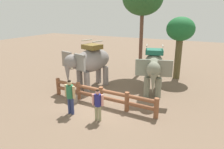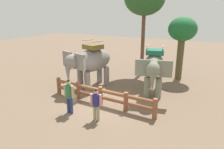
{
  "view_description": "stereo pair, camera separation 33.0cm",
  "coord_description": "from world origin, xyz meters",
  "px_view_note": "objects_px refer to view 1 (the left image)",
  "views": [
    {
      "loc": [
        5.35,
        -9.43,
        5.06
      ],
      "look_at": [
        0.0,
        1.35,
        1.4
      ],
      "focal_mm": 33.52,
      "sensor_mm": 36.0,
      "label": 1
    },
    {
      "loc": [
        5.64,
        -9.28,
        5.06
      ],
      "look_at": [
        0.0,
        1.35,
        1.4
      ],
      "focal_mm": 33.52,
      "sensor_mm": 36.0,
      "label": 2
    }
  ],
  "objects_px": {
    "tourist_man_in_blue": "(70,95)",
    "feed_bucket": "(74,99)",
    "elephant_center": "(154,67)",
    "tourist_woman_in_black": "(98,103)",
    "elephant_near_left": "(90,62)",
    "tree_back_center": "(180,32)",
    "log_fence": "(101,95)"
  },
  "relations": [
    {
      "from": "elephant_near_left",
      "to": "tree_back_center",
      "type": "distance_m",
      "value": 7.1
    },
    {
      "from": "tourist_man_in_blue",
      "to": "feed_bucket",
      "type": "relative_size",
      "value": 4.39
    },
    {
      "from": "elephant_center",
      "to": "tourist_woman_in_black",
      "type": "distance_m",
      "value": 4.83
    },
    {
      "from": "elephant_near_left",
      "to": "tourist_woman_in_black",
      "type": "height_order",
      "value": "elephant_near_left"
    },
    {
      "from": "tourist_woman_in_black",
      "to": "tree_back_center",
      "type": "bearing_deg",
      "value": 75.75
    },
    {
      "from": "log_fence",
      "to": "tourist_woman_in_black",
      "type": "xyz_separation_m",
      "value": [
        0.74,
        -1.63,
        0.32
      ]
    },
    {
      "from": "tourist_woman_in_black",
      "to": "tourist_man_in_blue",
      "type": "height_order",
      "value": "tourist_man_in_blue"
    },
    {
      "from": "tourist_man_in_blue",
      "to": "tree_back_center",
      "type": "distance_m",
      "value": 9.66
    },
    {
      "from": "log_fence",
      "to": "elephant_near_left",
      "type": "distance_m",
      "value": 3.14
    },
    {
      "from": "elephant_near_left",
      "to": "elephant_center",
      "type": "height_order",
      "value": "elephant_near_left"
    },
    {
      "from": "log_fence",
      "to": "elephant_near_left",
      "type": "bearing_deg",
      "value": 133.83
    },
    {
      "from": "tourist_woman_in_black",
      "to": "feed_bucket",
      "type": "height_order",
      "value": "tourist_woman_in_black"
    },
    {
      "from": "log_fence",
      "to": "feed_bucket",
      "type": "relative_size",
      "value": 15.81
    },
    {
      "from": "log_fence",
      "to": "tree_back_center",
      "type": "bearing_deg",
      "value": 67.11
    },
    {
      "from": "elephant_near_left",
      "to": "feed_bucket",
      "type": "relative_size",
      "value": 9.27
    },
    {
      "from": "elephant_center",
      "to": "elephant_near_left",
      "type": "bearing_deg",
      "value": -168.46
    },
    {
      "from": "tourist_woman_in_black",
      "to": "tourist_man_in_blue",
      "type": "relative_size",
      "value": 0.87
    },
    {
      "from": "tree_back_center",
      "to": "feed_bucket",
      "type": "height_order",
      "value": "tree_back_center"
    },
    {
      "from": "elephant_near_left",
      "to": "tourist_woman_in_black",
      "type": "distance_m",
      "value": 4.72
    },
    {
      "from": "elephant_near_left",
      "to": "tourist_man_in_blue",
      "type": "height_order",
      "value": "elephant_near_left"
    },
    {
      "from": "tree_back_center",
      "to": "elephant_near_left",
      "type": "bearing_deg",
      "value": -135.69
    },
    {
      "from": "tourist_man_in_blue",
      "to": "elephant_center",
      "type": "bearing_deg",
      "value": 57.19
    },
    {
      "from": "tourist_woman_in_black",
      "to": "tourist_man_in_blue",
      "type": "bearing_deg",
      "value": -179.69
    },
    {
      "from": "feed_bucket",
      "to": "elephant_near_left",
      "type": "bearing_deg",
      "value": 100.77
    },
    {
      "from": "feed_bucket",
      "to": "tourist_woman_in_black",
      "type": "bearing_deg",
      "value": -27.14
    },
    {
      "from": "feed_bucket",
      "to": "tourist_man_in_blue",
      "type": "bearing_deg",
      "value": -60.09
    },
    {
      "from": "tourist_woman_in_black",
      "to": "tourist_man_in_blue",
      "type": "xyz_separation_m",
      "value": [
        -1.59,
        -0.01,
        0.13
      ]
    },
    {
      "from": "log_fence",
      "to": "elephant_center",
      "type": "height_order",
      "value": "elephant_center"
    },
    {
      "from": "tree_back_center",
      "to": "feed_bucket",
      "type": "xyz_separation_m",
      "value": [
        -4.43,
        -7.37,
        -3.39
      ]
    },
    {
      "from": "elephant_near_left",
      "to": "log_fence",
      "type": "bearing_deg",
      "value": -46.17
    },
    {
      "from": "log_fence",
      "to": "tourist_woman_in_black",
      "type": "height_order",
      "value": "tourist_woman_in_black"
    },
    {
      "from": "elephant_near_left",
      "to": "elephant_center",
      "type": "bearing_deg",
      "value": 11.54
    }
  ]
}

